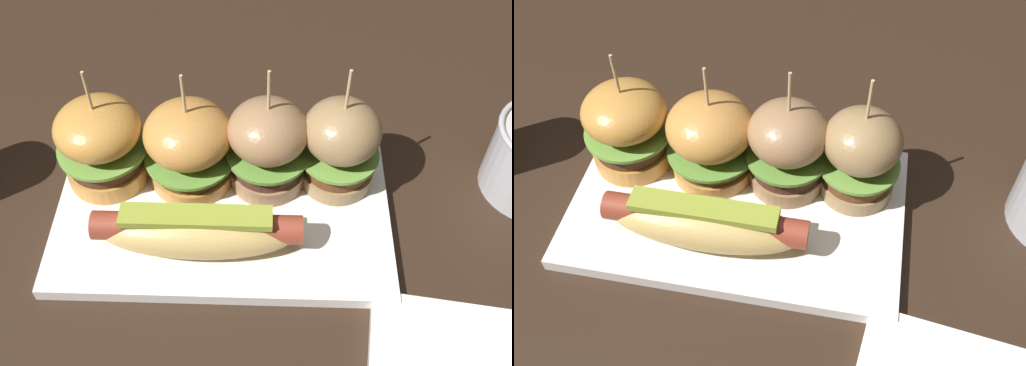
% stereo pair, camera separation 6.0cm
% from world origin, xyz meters
% --- Properties ---
extents(ground_plane, '(3.00, 3.00, 0.00)m').
position_xyz_m(ground_plane, '(0.00, 0.00, 0.00)').
color(ground_plane, black).
extents(platter_main, '(0.34, 0.21, 0.01)m').
position_xyz_m(platter_main, '(0.00, 0.00, 0.01)').
color(platter_main, white).
rests_on(platter_main, ground).
extents(hot_dog, '(0.20, 0.06, 0.05)m').
position_xyz_m(hot_dog, '(-0.02, -0.05, 0.04)').
color(hot_dog, tan).
rests_on(hot_dog, platter_main).
extents(slider_far_left, '(0.09, 0.09, 0.14)m').
position_xyz_m(slider_far_left, '(-0.12, 0.04, 0.06)').
color(slider_far_left, '#C5873A').
rests_on(slider_far_left, platter_main).
extents(slider_center_left, '(0.09, 0.09, 0.14)m').
position_xyz_m(slider_center_left, '(-0.03, 0.04, 0.06)').
color(slider_center_left, '#C5843E').
rests_on(slider_center_left, platter_main).
extents(slider_center_right, '(0.08, 0.08, 0.15)m').
position_xyz_m(slider_center_right, '(0.04, 0.04, 0.07)').
color(slider_center_right, '#9C724D').
rests_on(slider_center_right, platter_main).
extents(slider_far_right, '(0.08, 0.08, 0.15)m').
position_xyz_m(slider_far_right, '(0.12, 0.04, 0.07)').
color(slider_far_right, '#98774D').
rests_on(slider_far_right, platter_main).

